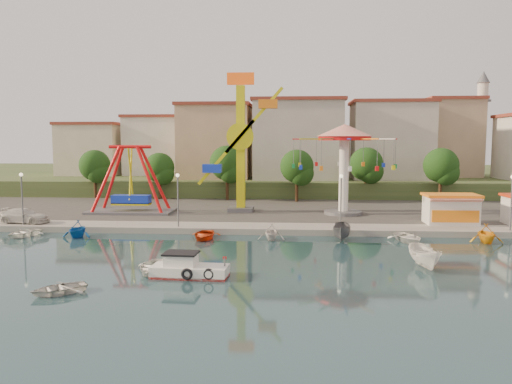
# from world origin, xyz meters

# --- Properties ---
(ground) EXTENTS (200.00, 200.00, 0.00)m
(ground) POSITION_xyz_m (0.00, 0.00, 0.00)
(ground) COLOR #143139
(ground) RESTS_ON ground
(quay_deck) EXTENTS (200.00, 100.00, 0.60)m
(quay_deck) POSITION_xyz_m (0.00, 62.00, 0.30)
(quay_deck) COLOR #9E998E
(quay_deck) RESTS_ON ground
(asphalt_pad) EXTENTS (90.00, 28.00, 0.01)m
(asphalt_pad) POSITION_xyz_m (0.00, 30.00, 0.60)
(asphalt_pad) COLOR #4C4944
(asphalt_pad) RESTS_ON quay_deck
(hill_terrace) EXTENTS (200.00, 60.00, 3.00)m
(hill_terrace) POSITION_xyz_m (0.00, 67.00, 1.50)
(hill_terrace) COLOR #384C26
(hill_terrace) RESTS_ON ground
(pirate_ship_ride) EXTENTS (10.00, 5.00, 8.00)m
(pirate_ship_ride) POSITION_xyz_m (-15.73, 22.19, 4.39)
(pirate_ship_ride) COLOR #59595E
(pirate_ship_ride) RESTS_ON quay_deck
(kamikaze_tower) EXTENTS (6.87, 3.10, 16.50)m
(kamikaze_tower) POSITION_xyz_m (-2.50, 23.94, 8.48)
(kamikaze_tower) COLOR #59595E
(kamikaze_tower) RESTS_ON quay_deck
(wave_swinger) EXTENTS (11.60, 11.60, 10.40)m
(wave_swinger) POSITION_xyz_m (9.25, 22.53, 8.20)
(wave_swinger) COLOR #59595E
(wave_swinger) RESTS_ON quay_deck
(booth_left) EXTENTS (5.40, 3.78, 3.08)m
(booth_left) POSITION_xyz_m (19.52, 16.49, 2.16)
(booth_left) COLOR white
(booth_left) RESTS_ON quay_deck
(lamp_post_0) EXTENTS (0.14, 0.14, 5.00)m
(lamp_post_0) POSITION_xyz_m (-24.00, 13.00, 3.10)
(lamp_post_0) COLOR #59595E
(lamp_post_0) RESTS_ON quay_deck
(lamp_post_1) EXTENTS (0.14, 0.14, 5.00)m
(lamp_post_1) POSITION_xyz_m (-8.00, 13.00, 3.10)
(lamp_post_1) COLOR #59595E
(lamp_post_1) RESTS_ON quay_deck
(lamp_post_2) EXTENTS (0.14, 0.14, 5.00)m
(lamp_post_2) POSITION_xyz_m (8.00, 13.00, 3.10)
(lamp_post_2) COLOR #59595E
(lamp_post_2) RESTS_ON quay_deck
(lamp_post_3) EXTENTS (0.14, 0.14, 5.00)m
(lamp_post_3) POSITION_xyz_m (24.00, 13.00, 3.10)
(lamp_post_3) COLOR #59595E
(lamp_post_3) RESTS_ON quay_deck
(tree_0) EXTENTS (4.60, 4.60, 7.19)m
(tree_0) POSITION_xyz_m (-26.00, 36.98, 5.47)
(tree_0) COLOR #382314
(tree_0) RESTS_ON quay_deck
(tree_1) EXTENTS (4.35, 4.35, 6.80)m
(tree_1) POSITION_xyz_m (-16.00, 36.24, 5.20)
(tree_1) COLOR #382314
(tree_1) RESTS_ON quay_deck
(tree_2) EXTENTS (5.02, 5.02, 7.85)m
(tree_2) POSITION_xyz_m (-6.00, 35.81, 5.92)
(tree_2) COLOR #382314
(tree_2) RESTS_ON quay_deck
(tree_3) EXTENTS (4.68, 4.68, 7.32)m
(tree_3) POSITION_xyz_m (4.00, 34.36, 5.55)
(tree_3) COLOR #382314
(tree_3) RESTS_ON quay_deck
(tree_4) EXTENTS (4.86, 4.86, 7.60)m
(tree_4) POSITION_xyz_m (14.00, 37.35, 5.75)
(tree_4) COLOR #382314
(tree_4) RESTS_ON quay_deck
(tree_5) EXTENTS (4.83, 4.83, 7.54)m
(tree_5) POSITION_xyz_m (24.00, 35.54, 5.71)
(tree_5) COLOR #382314
(tree_5) RESTS_ON quay_deck
(building_0) EXTENTS (9.26, 9.53, 11.87)m
(building_0) POSITION_xyz_m (-33.37, 46.06, 8.93)
(building_0) COLOR beige
(building_0) RESTS_ON hill_terrace
(building_1) EXTENTS (12.33, 9.01, 8.63)m
(building_1) POSITION_xyz_m (-21.33, 51.38, 7.32)
(building_1) COLOR silver
(building_1) RESTS_ON hill_terrace
(building_2) EXTENTS (11.95, 9.28, 11.23)m
(building_2) POSITION_xyz_m (-8.19, 51.96, 8.62)
(building_2) COLOR tan
(building_2) RESTS_ON hill_terrace
(building_3) EXTENTS (12.59, 10.50, 9.20)m
(building_3) POSITION_xyz_m (5.60, 48.80, 7.60)
(building_3) COLOR beige
(building_3) RESTS_ON hill_terrace
(building_4) EXTENTS (10.75, 9.23, 9.24)m
(building_4) POSITION_xyz_m (19.07, 52.20, 7.62)
(building_4) COLOR beige
(building_4) RESTS_ON hill_terrace
(building_5) EXTENTS (12.77, 10.96, 11.21)m
(building_5) POSITION_xyz_m (32.37, 50.33, 8.61)
(building_5) COLOR tan
(building_5) RESTS_ON hill_terrace
(minaret) EXTENTS (2.80, 2.80, 18.00)m
(minaret) POSITION_xyz_m (36.00, 54.00, 12.55)
(minaret) COLOR silver
(minaret) RESTS_ON hill_terrace
(cabin_motorboat) EXTENTS (5.21, 2.27, 1.80)m
(cabin_motorboat) POSITION_xyz_m (-3.69, -3.11, 0.48)
(cabin_motorboat) COLOR white
(cabin_motorboat) RESTS_ON ground
(rowboat_a) EXTENTS (2.88, 3.94, 0.80)m
(rowboat_a) POSITION_xyz_m (-6.33, -2.19, 0.40)
(rowboat_a) COLOR white
(rowboat_a) RESTS_ON ground
(rowboat_b) EXTENTS (3.93, 3.81, 0.66)m
(rowboat_b) POSITION_xyz_m (-10.61, -7.34, 0.33)
(rowboat_b) COLOR silver
(rowboat_b) RESTS_ON ground
(skiff) EXTENTS (2.01, 4.43, 1.66)m
(skiff) POSITION_xyz_m (12.72, 0.21, 0.83)
(skiff) COLOR silver
(skiff) RESTS_ON ground
(van) EXTENTS (5.38, 2.61, 1.51)m
(van) POSITION_xyz_m (-24.43, 14.00, 1.36)
(van) COLOR silver
(van) RESTS_ON quay_deck
(moored_boat_0) EXTENTS (3.62, 4.29, 0.76)m
(moored_boat_0) POSITION_xyz_m (-22.27, 9.80, 0.38)
(moored_boat_0) COLOR white
(moored_boat_0) RESTS_ON ground
(moored_boat_1) EXTENTS (2.72, 3.14, 1.63)m
(moored_boat_1) POSITION_xyz_m (-16.96, 9.80, 0.81)
(moored_boat_1) COLOR #145DB0
(moored_boat_1) RESTS_ON ground
(moored_boat_3) EXTENTS (2.79, 3.89, 0.80)m
(moored_boat_3) POSITION_xyz_m (-4.86, 9.80, 0.40)
(moored_boat_3) COLOR red
(moored_boat_3) RESTS_ON ground
(moored_boat_4) EXTENTS (2.69, 3.07, 1.53)m
(moored_boat_4) POSITION_xyz_m (1.41, 9.80, 0.77)
(moored_boat_4) COLOR silver
(moored_boat_4) RESTS_ON ground
(moored_boat_5) EXTENTS (2.19, 4.44, 1.64)m
(moored_boat_5) POSITION_xyz_m (7.84, 9.80, 0.82)
(moored_boat_5) COLOR #525256
(moored_boat_5) RESTS_ON ground
(moored_boat_6) EXTENTS (3.69, 4.48, 0.81)m
(moored_boat_6) POSITION_xyz_m (13.75, 9.80, 0.40)
(moored_boat_6) COLOR white
(moored_boat_6) RESTS_ON ground
(moored_boat_7) EXTENTS (3.13, 3.53, 1.73)m
(moored_boat_7) POSITION_xyz_m (20.59, 9.80, 0.86)
(moored_boat_7) COLOR #F5A215
(moored_boat_7) RESTS_ON ground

